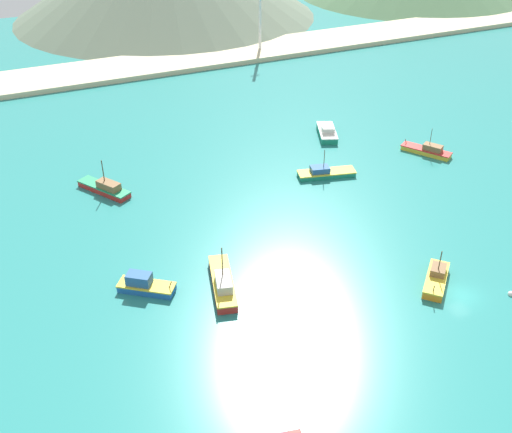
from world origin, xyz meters
TOP-DOWN VIEW (x-y plane):
  - ground at (0.00, 30.00)m, footprint 260.00×280.00m
  - fishing_boat_0 at (7.76, 49.64)m, footprint 6.12×9.00m
  - fishing_boat_1 at (21.28, 35.24)m, footprint 7.06×9.18m
  - fishing_boat_2 at (-37.97, 17.93)m, footprint 7.66×6.50m
  - fishing_boat_3 at (-1.65, 3.48)m, footprint 7.38×7.27m
  - fishing_boat_5 at (-37.34, 45.63)m, footprint 7.65×10.08m
  - fishing_boat_6 at (-0.65, 35.54)m, footprint 10.58×5.22m
  - fishing_boat_7 at (-28.33, 14.10)m, footprint 5.34×11.40m
  - buoy_1 at (5.91, -2.50)m, footprint 0.80×0.80m
  - beach_strip at (0.00, 104.35)m, footprint 247.00×16.83m
  - radio_tower at (17.27, 103.49)m, footprint 2.33×1.86m

SIDE VIEW (x-z plane):
  - ground at x=0.00m, z-range -0.50..0.00m
  - buoy_1 at x=5.91m, z-range -0.26..0.54m
  - beach_strip at x=0.00m, z-range 0.00..1.20m
  - fishing_boat_6 at x=-0.65m, z-range -1.91..3.26m
  - fishing_boat_1 at x=21.28m, z-range -1.87..3.36m
  - fishing_boat_3 at x=-1.65m, z-range -1.76..3.37m
  - fishing_boat_5 at x=-37.34m, z-range -2.21..3.89m
  - fishing_boat_0 at x=7.76m, z-range -0.38..2.07m
  - fishing_boat_7 at x=-28.33m, z-range -2.51..4.38m
  - fishing_boat_2 at x=-37.97m, z-range -0.36..2.28m
  - radio_tower at x=17.27m, z-range 0.23..23.54m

